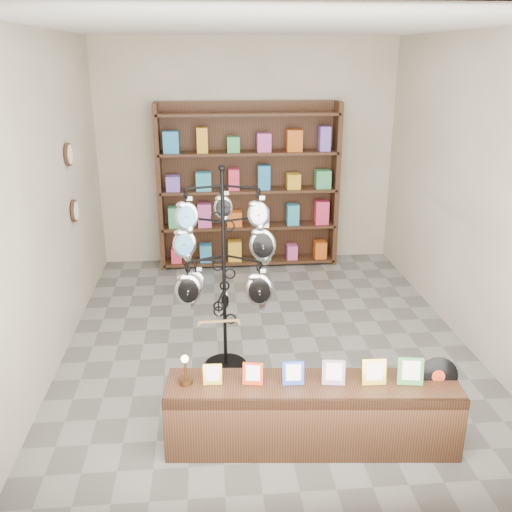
{
  "coord_description": "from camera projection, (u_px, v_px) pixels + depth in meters",
  "views": [
    {
      "loc": [
        -0.57,
        -5.22,
        2.77
      ],
      "look_at": [
        -0.19,
        -1.0,
        1.27
      ],
      "focal_mm": 40.0,
      "sensor_mm": 36.0,
      "label": 1
    }
  ],
  "objects": [
    {
      "name": "wall_clocks",
      "position": [
        72.0,
        183.0,
        5.96
      ],
      "size": [
        0.03,
        0.24,
        0.84
      ],
      "color": "black",
      "rests_on": "ground"
    },
    {
      "name": "display_tree",
      "position": [
        224.0,
        256.0,
        5.0
      ],
      "size": [
        0.98,
        0.84,
        1.91
      ],
      "rotation": [
        0.0,
        0.0,
        -0.05
      ],
      "color": "black",
      "rests_on": "ground"
    },
    {
      "name": "front_shelf",
      "position": [
        312.0,
        414.0,
        4.21
      ],
      "size": [
        2.16,
        0.62,
        0.75
      ],
      "rotation": [
        0.0,
        0.0,
        -0.09
      ],
      "color": "black",
      "rests_on": "ground"
    },
    {
      "name": "room_envelope",
      "position": [
        267.0,
        160.0,
        5.26
      ],
      "size": [
        5.0,
        5.0,
        5.0
      ],
      "color": "beige",
      "rests_on": "ground"
    },
    {
      "name": "ground",
      "position": [
        266.0,
        339.0,
        5.87
      ],
      "size": [
        5.0,
        5.0,
        0.0
      ],
      "primitive_type": "plane",
      "color": "slate",
      "rests_on": "ground"
    },
    {
      "name": "back_shelving",
      "position": [
        248.0,
        191.0,
        7.69
      ],
      "size": [
        2.42,
        0.36,
        2.2
      ],
      "color": "black",
      "rests_on": "ground"
    }
  ]
}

